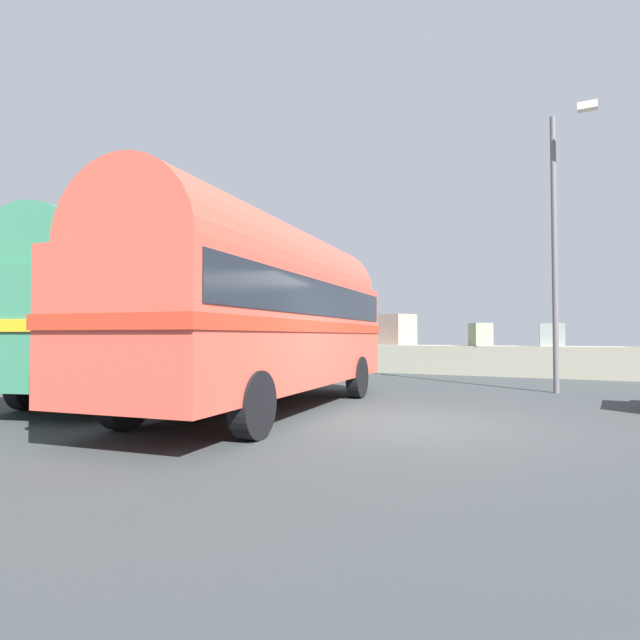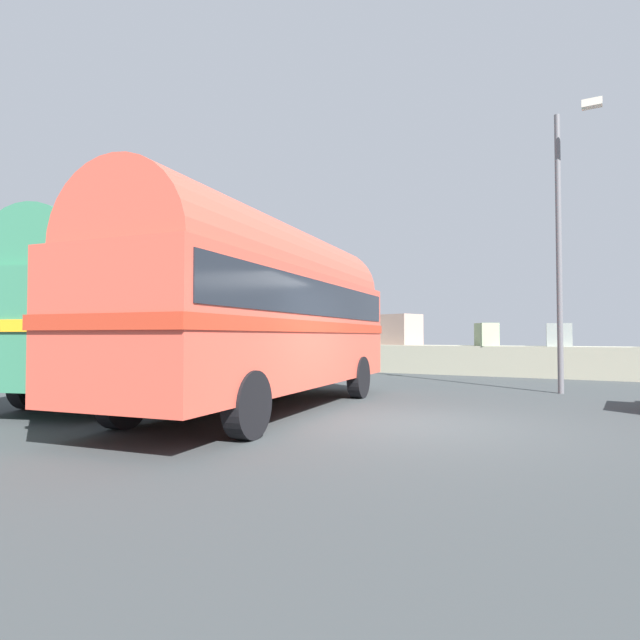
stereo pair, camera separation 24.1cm
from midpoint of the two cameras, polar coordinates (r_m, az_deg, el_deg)
ground at (r=8.80m, az=10.30°, el=-11.21°), size 32.00×26.00×0.02m
breakwater at (r=20.22m, az=21.13°, el=-3.78°), size 31.36×2.31×2.46m
vintage_coach at (r=10.13m, az=-5.44°, el=1.59°), size 3.56×8.83×3.70m
second_coach at (r=13.20m, az=-17.52°, el=0.88°), size 4.85×8.91×3.70m
lamp_post at (r=14.55m, az=25.57°, el=8.31°), size 1.09×0.73×7.09m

